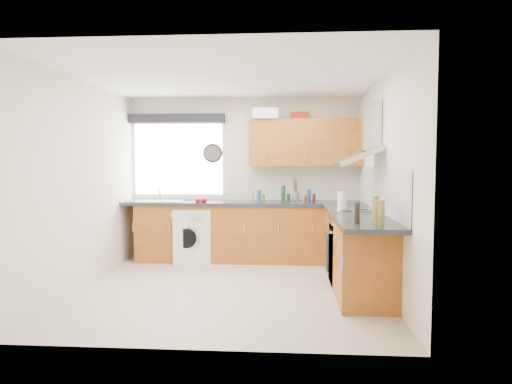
# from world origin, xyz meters

# --- Properties ---
(ground_plane) EXTENTS (3.60, 3.60, 0.00)m
(ground_plane) POSITION_xyz_m (0.00, 0.00, 0.00)
(ground_plane) COLOR beige
(ceiling) EXTENTS (3.60, 3.60, 0.02)m
(ceiling) POSITION_xyz_m (0.00, 0.00, 2.50)
(ceiling) COLOR white
(ceiling) RESTS_ON wall_back
(wall_back) EXTENTS (3.60, 0.02, 2.50)m
(wall_back) POSITION_xyz_m (0.00, 1.80, 1.25)
(wall_back) COLOR silver
(wall_back) RESTS_ON ground_plane
(wall_front) EXTENTS (3.60, 0.02, 2.50)m
(wall_front) POSITION_xyz_m (0.00, -1.80, 1.25)
(wall_front) COLOR silver
(wall_front) RESTS_ON ground_plane
(wall_left) EXTENTS (0.02, 3.60, 2.50)m
(wall_left) POSITION_xyz_m (-1.80, 0.00, 1.25)
(wall_left) COLOR silver
(wall_left) RESTS_ON ground_plane
(wall_right) EXTENTS (0.02, 3.60, 2.50)m
(wall_right) POSITION_xyz_m (1.80, 0.00, 1.25)
(wall_right) COLOR silver
(wall_right) RESTS_ON ground_plane
(window) EXTENTS (1.40, 0.02, 1.10)m
(window) POSITION_xyz_m (-1.05, 1.79, 1.55)
(window) COLOR white
(window) RESTS_ON wall_back
(window_blind) EXTENTS (1.50, 0.18, 0.14)m
(window_blind) POSITION_xyz_m (-1.05, 1.70, 2.18)
(window_blind) COLOR black
(window_blind) RESTS_ON wall_back
(splashback) EXTENTS (0.01, 3.00, 0.54)m
(splashback) POSITION_xyz_m (1.79, 0.30, 1.18)
(splashback) COLOR white
(splashback) RESTS_ON wall_right
(base_cab_back) EXTENTS (3.00, 0.58, 0.86)m
(base_cab_back) POSITION_xyz_m (-0.10, 1.51, 0.43)
(base_cab_back) COLOR #8F4A17
(base_cab_back) RESTS_ON ground_plane
(base_cab_corner) EXTENTS (0.60, 0.60, 0.86)m
(base_cab_corner) POSITION_xyz_m (1.50, 1.50, 0.43)
(base_cab_corner) COLOR #8F4A17
(base_cab_corner) RESTS_ON ground_plane
(base_cab_right) EXTENTS (0.58, 2.10, 0.86)m
(base_cab_right) POSITION_xyz_m (1.51, 0.15, 0.43)
(base_cab_right) COLOR #8F4A17
(base_cab_right) RESTS_ON ground_plane
(worktop_back) EXTENTS (3.60, 0.62, 0.05)m
(worktop_back) POSITION_xyz_m (0.00, 1.50, 0.89)
(worktop_back) COLOR black
(worktop_back) RESTS_ON base_cab_back
(worktop_right) EXTENTS (0.62, 2.42, 0.05)m
(worktop_right) POSITION_xyz_m (1.50, 0.00, 0.89)
(worktop_right) COLOR black
(worktop_right) RESTS_ON base_cab_right
(sink) EXTENTS (0.84, 0.46, 0.10)m
(sink) POSITION_xyz_m (-1.33, 1.50, 0.95)
(sink) COLOR #B1B1B1
(sink) RESTS_ON worktop_back
(oven) EXTENTS (0.56, 0.58, 0.85)m
(oven) POSITION_xyz_m (1.50, 0.30, 0.42)
(oven) COLOR black
(oven) RESTS_ON ground_plane
(hob_plate) EXTENTS (0.52, 0.52, 0.01)m
(hob_plate) POSITION_xyz_m (1.50, 0.30, 0.92)
(hob_plate) COLOR #B1B1B1
(hob_plate) RESTS_ON worktop_right
(extractor_hood) EXTENTS (0.52, 0.78, 0.66)m
(extractor_hood) POSITION_xyz_m (1.60, 0.30, 1.77)
(extractor_hood) COLOR #B1B1B1
(extractor_hood) RESTS_ON wall_right
(upper_cabinets) EXTENTS (1.70, 0.35, 0.70)m
(upper_cabinets) POSITION_xyz_m (0.95, 1.62, 1.80)
(upper_cabinets) COLOR #8F4A17
(upper_cabinets) RESTS_ON wall_back
(washing_machine) EXTENTS (0.67, 0.66, 0.80)m
(washing_machine) POSITION_xyz_m (-0.78, 1.40, 0.40)
(washing_machine) COLOR white
(washing_machine) RESTS_ON ground_plane
(wall_clock) EXTENTS (0.30, 0.04, 0.30)m
(wall_clock) POSITION_xyz_m (-0.50, 1.78, 1.64)
(wall_clock) COLOR black
(wall_clock) RESTS_ON wall_back
(casserole) EXTENTS (0.41, 0.32, 0.15)m
(casserole) POSITION_xyz_m (0.34, 1.52, 2.23)
(casserole) COLOR white
(casserole) RESTS_ON upper_cabinets
(storage_box) EXTENTS (0.26, 0.22, 0.12)m
(storage_box) POSITION_xyz_m (0.86, 1.72, 2.21)
(storage_box) COLOR maroon
(storage_box) RESTS_ON upper_cabinets
(utensil_pot) EXTENTS (0.10, 0.10, 0.14)m
(utensil_pot) POSITION_xyz_m (0.80, 1.70, 0.98)
(utensil_pot) COLOR gray
(utensil_pot) RESTS_ON worktop_back
(kitchen_roll) EXTENTS (0.13, 0.13, 0.24)m
(kitchen_roll) POSITION_xyz_m (1.35, 0.29, 1.03)
(kitchen_roll) COLOR white
(kitchen_roll) RESTS_ON worktop_right
(tomato_cluster) EXTENTS (0.19, 0.19, 0.07)m
(tomato_cluster) POSITION_xyz_m (-0.60, 1.30, 0.95)
(tomato_cluster) COLOR red
(tomato_cluster) RESTS_ON worktop_back
(jar_0) EXTENTS (0.07, 0.07, 0.10)m
(jar_0) POSITION_xyz_m (0.95, 1.49, 0.96)
(jar_0) COLOR maroon
(jar_0) RESTS_ON worktop_back
(jar_1) EXTENTS (0.06, 0.06, 0.25)m
(jar_1) POSITION_xyz_m (0.61, 1.44, 1.03)
(jar_1) COLOR #153C15
(jar_1) RESTS_ON worktop_back
(jar_2) EXTENTS (0.06, 0.06, 0.19)m
(jar_2) POSITION_xyz_m (1.00, 1.46, 1.01)
(jar_2) COLOR navy
(jar_2) RESTS_ON worktop_back
(jar_3) EXTENTS (0.05, 0.05, 0.13)m
(jar_3) POSITION_xyz_m (1.07, 1.44, 0.97)
(jar_3) COLOR #4C1015
(jar_3) RESTS_ON worktop_back
(jar_4) EXTENTS (0.04, 0.04, 0.16)m
(jar_4) POSITION_xyz_m (0.15, 1.49, 0.99)
(jar_4) COLOR olive
(jar_4) RESTS_ON worktop_back
(jar_5) EXTENTS (0.05, 0.05, 0.10)m
(jar_5) POSITION_xyz_m (0.31, 1.59, 0.96)
(jar_5) COLOR brown
(jar_5) RESTS_ON worktop_back
(jar_6) EXTENTS (0.06, 0.06, 0.11)m
(jar_6) POSITION_xyz_m (0.69, 1.60, 0.97)
(jar_6) COLOR #1B4D20
(jar_6) RESTS_ON worktop_back
(jar_7) EXTENTS (0.07, 0.07, 0.19)m
(jar_7) POSITION_xyz_m (0.26, 1.37, 1.00)
(jar_7) COLOR navy
(jar_7) RESTS_ON worktop_back
(bottle_0) EXTENTS (0.05, 0.05, 0.21)m
(bottle_0) POSITION_xyz_m (1.36, -0.83, 1.01)
(bottle_0) COLOR black
(bottle_0) RESTS_ON worktop_right
(bottle_1) EXTENTS (0.07, 0.07, 0.26)m
(bottle_1) POSITION_xyz_m (1.58, -0.62, 1.04)
(bottle_1) COLOR olive
(bottle_1) RESTS_ON worktop_right
(bottle_2) EXTENTS (0.05, 0.05, 0.23)m
(bottle_2) POSITION_xyz_m (1.55, -0.85, 1.03)
(bottle_2) COLOR olive
(bottle_2) RESTS_ON worktop_right
(bottle_3) EXTENTS (0.07, 0.07, 0.24)m
(bottle_3) POSITION_xyz_m (1.58, -0.92, 1.03)
(bottle_3) COLOR olive
(bottle_3) RESTS_ON worktop_right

